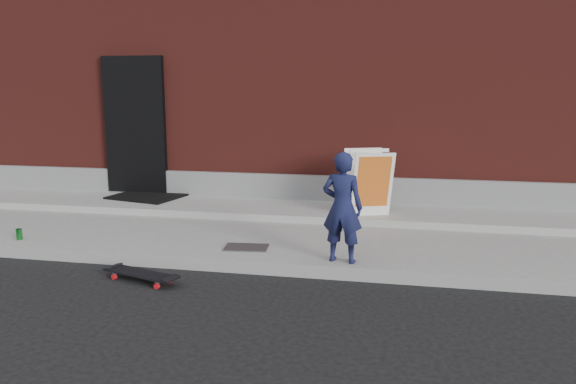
% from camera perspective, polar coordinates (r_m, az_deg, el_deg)
% --- Properties ---
extents(ground, '(80.00, 80.00, 0.00)m').
position_cam_1_polar(ground, '(6.33, -5.29, -8.23)').
color(ground, black).
rests_on(ground, ground).
extents(sidewalk, '(20.00, 3.00, 0.15)m').
position_cam_1_polar(sidewalk, '(7.69, -2.10, -4.14)').
color(sidewalk, gray).
rests_on(sidewalk, ground).
extents(apron, '(20.00, 1.20, 0.10)m').
position_cam_1_polar(apron, '(8.52, -0.70, -1.79)').
color(apron, gray).
rests_on(apron, sidewalk).
extents(building, '(20.00, 8.10, 5.00)m').
position_cam_1_polar(building, '(12.85, 3.67, 12.78)').
color(building, '#5C1F19').
rests_on(building, ground).
extents(child, '(0.48, 0.35, 1.22)m').
position_cam_1_polar(child, '(6.10, 5.55, -1.56)').
color(child, '#161A3F').
rests_on(child, sidewalk).
extents(skateboard, '(0.89, 0.47, 0.10)m').
position_cam_1_polar(skateboard, '(6.24, -14.70, -8.08)').
color(skateboard, red).
rests_on(skateboard, ground).
extents(pizza_sign, '(0.75, 0.81, 0.93)m').
position_cam_1_polar(pizza_sign, '(7.99, 8.22, 1.04)').
color(pizza_sign, white).
rests_on(pizza_sign, apron).
extents(soda_can, '(0.10, 0.10, 0.14)m').
position_cam_1_polar(soda_can, '(7.82, -25.64, -3.89)').
color(soda_can, '#187B27').
rests_on(soda_can, sidewalk).
extents(doormat, '(1.25, 1.10, 0.03)m').
position_cam_1_polar(doormat, '(9.48, -14.09, -0.41)').
color(doormat, black).
rests_on(doormat, apron).
extents(utility_plate, '(0.54, 0.38, 0.02)m').
position_cam_1_polar(utility_plate, '(6.73, -4.25, -5.63)').
color(utility_plate, '#4D4D52').
rests_on(utility_plate, sidewalk).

